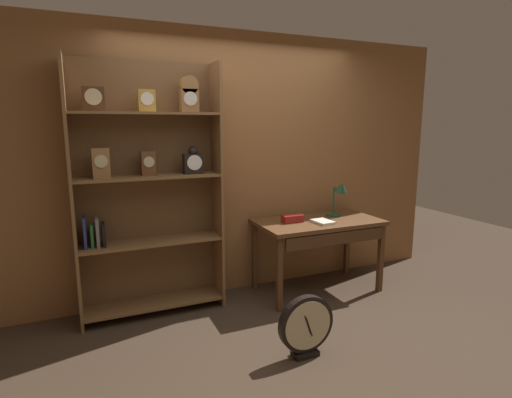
{
  "coord_description": "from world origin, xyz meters",
  "views": [
    {
      "loc": [
        -1.45,
        -2.46,
        1.72
      ],
      "look_at": [
        -0.02,
        0.83,
        1.04
      ],
      "focal_mm": 28.31,
      "sensor_mm": 36.0,
      "label": 1
    }
  ],
  "objects": [
    {
      "name": "desk_lamp",
      "position": [
        1.02,
        1.02,
        0.99
      ],
      "size": [
        0.21,
        0.21,
        0.39
      ],
      "color": "#1E472D",
      "rests_on": "workbench"
    },
    {
      "name": "workbench",
      "position": [
        0.72,
        0.92,
        0.66
      ],
      "size": [
        1.26,
        0.67,
        0.75
      ],
      "color": "brown",
      "rests_on": "ground"
    },
    {
      "name": "bookshelf",
      "position": [
        -0.92,
        1.14,
        1.16
      ],
      "size": [
        1.26,
        0.32,
        2.25
      ],
      "color": "brown",
      "rests_on": "ground"
    },
    {
      "name": "open_repair_manual",
      "position": [
        0.7,
        0.83,
        0.76
      ],
      "size": [
        0.18,
        0.23,
        0.02
      ],
      "primitive_type": "cube",
      "rotation": [
        0.0,
        0.0,
        0.09
      ],
      "color": "silver",
      "rests_on": "workbench"
    },
    {
      "name": "back_wood_panel",
      "position": [
        0.0,
        1.35,
        1.3
      ],
      "size": [
        4.8,
        0.05,
        2.6
      ],
      "primitive_type": "cube",
      "color": "brown",
      "rests_on": "ground"
    },
    {
      "name": "ground_plane",
      "position": [
        0.0,
        0.0,
        0.0
      ],
      "size": [
        10.0,
        10.0,
        0.0
      ],
      "primitive_type": "plane",
      "color": "#3D2D21"
    },
    {
      "name": "round_clock_large",
      "position": [
        -0.01,
        -0.08,
        0.24
      ],
      "size": [
        0.44,
        0.11,
        0.48
      ],
      "color": "black",
      "rests_on": "ground"
    },
    {
      "name": "toolbox_small",
      "position": [
        0.44,
        0.98,
        0.78
      ],
      "size": [
        0.21,
        0.1,
        0.07
      ],
      "primitive_type": "cube",
      "color": "maroon",
      "rests_on": "workbench"
    }
  ]
}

